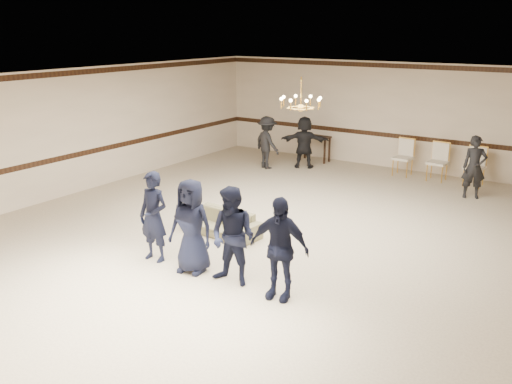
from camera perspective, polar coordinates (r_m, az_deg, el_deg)
room at (r=11.16m, az=1.96°, el=3.18°), size 12.01×14.01×3.21m
chair_rail at (r=17.48m, az=14.22°, el=5.59°), size 12.00×0.02×0.14m
crown_molding at (r=17.23m, az=14.71°, el=12.39°), size 12.00×0.02×0.14m
chandelier at (r=11.79m, az=4.64°, el=10.15°), size 0.94×0.94×0.89m
boy_a at (r=10.36m, az=-10.46°, el=-2.51°), size 0.63×0.43×1.69m
boy_b at (r=9.78m, az=-6.66°, el=-3.50°), size 0.90×0.66×1.69m
boy_c at (r=9.25m, az=-2.39°, el=-4.59°), size 0.84×0.67×1.69m
boy_d at (r=8.79m, az=2.38°, el=-5.78°), size 1.04×0.55×1.69m
settee at (r=11.66m, az=-3.60°, el=-3.16°), size 1.78×0.80×0.51m
adult_left at (r=16.99m, az=1.15°, el=5.09°), size 1.18×0.94×1.60m
adult_mid at (r=17.13m, az=4.97°, el=5.13°), size 1.55×1.03×1.60m
adult_right at (r=15.01m, az=21.48°, el=2.38°), size 0.69×0.58×1.60m
banquet_chair_left at (r=16.73m, az=14.84°, el=3.41°), size 0.56×0.56×1.06m
banquet_chair_mid at (r=16.45m, az=18.11°, el=2.91°), size 0.55×0.55×1.06m
banquet_chair_right at (r=16.22m, az=21.49°, el=2.39°), size 0.56×0.56×1.06m
console_table at (r=18.09m, az=6.04°, el=4.49°), size 1.03×0.51×0.84m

